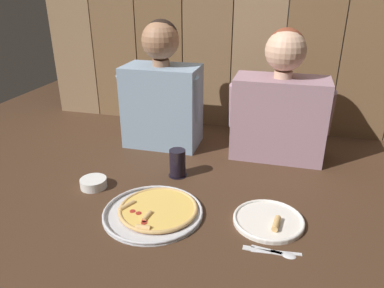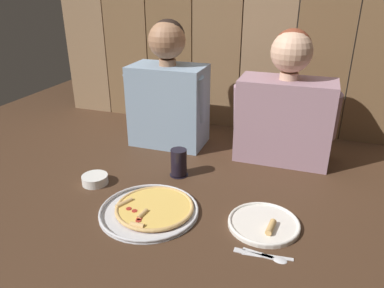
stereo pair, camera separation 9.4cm
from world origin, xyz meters
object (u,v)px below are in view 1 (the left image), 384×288
object	(u,v)px
dinner_plate	(269,220)
diner_left	(162,92)
dipping_bowl	(93,183)
diner_right	(280,104)
drinking_glass	(178,163)
pizza_tray	(155,211)

from	to	relation	value
dinner_plate	diner_left	world-z (taller)	diner_left
dinner_plate	dipping_bowl	distance (m)	0.71
diner_right	drinking_glass	bearing A→B (deg)	-141.59
pizza_tray	diner_left	bearing A→B (deg)	106.07
pizza_tray	drinking_glass	bearing A→B (deg)	90.49
dinner_plate	dipping_bowl	size ratio (longest dim) A/B	2.31
pizza_tray	diner_right	size ratio (longest dim) A/B	0.61
dipping_bowl	diner_left	bearing A→B (deg)	75.27
diner_left	diner_right	bearing A→B (deg)	0.02
dinner_plate	drinking_glass	size ratio (longest dim) A/B	2.04
drinking_glass	diner_right	distance (m)	0.54
drinking_glass	dipping_bowl	world-z (taller)	drinking_glass
pizza_tray	dipping_bowl	world-z (taller)	dipping_bowl
pizza_tray	diner_right	world-z (taller)	diner_right
drinking_glass	diner_right	xyz separation A→B (m)	(0.40, 0.31, 0.20)
pizza_tray	diner_left	xyz separation A→B (m)	(-0.17, 0.61, 0.27)
pizza_tray	dipping_bowl	bearing A→B (deg)	160.07
pizza_tray	drinking_glass	size ratio (longest dim) A/B	2.99
dinner_plate	diner_right	distance (m)	0.61
pizza_tray	dipping_bowl	size ratio (longest dim) A/B	3.37
dinner_plate	drinking_glass	distance (m)	0.47
dinner_plate	diner_left	size ratio (longest dim) A/B	0.40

